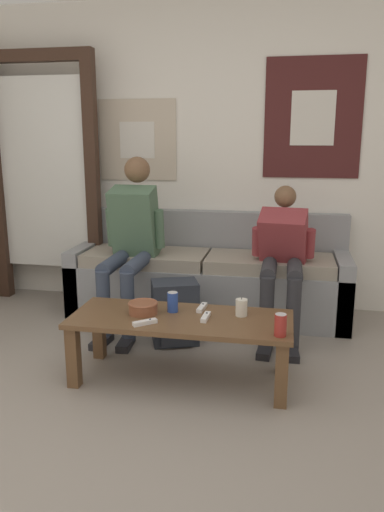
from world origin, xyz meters
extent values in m
plane|color=gray|center=(0.00, 0.00, 0.00)|extent=(18.00, 18.00, 0.00)
cube|color=white|center=(0.00, 2.40, 1.27)|extent=(10.00, 0.05, 2.55)
cube|color=beige|center=(-0.61, 2.37, 1.42)|extent=(0.69, 0.01, 0.68)
cube|color=silver|center=(-0.61, 2.36, 1.42)|extent=(0.31, 0.01, 0.31)
cube|color=#471E1E|center=(0.86, 2.37, 1.59)|extent=(0.77, 0.01, 0.95)
cube|color=silver|center=(0.86, 2.36, 1.59)|extent=(0.35, 0.01, 0.43)
cube|color=#382319|center=(-0.95, 2.18, 1.02)|extent=(0.10, 0.10, 2.05)
cube|color=#382319|center=(-1.40, 2.18, 2.10)|extent=(1.00, 0.10, 0.10)
cube|color=silver|center=(-1.40, 2.20, 1.13)|extent=(0.82, 0.02, 1.64)
cube|color=gray|center=(0.07, 2.31, 0.41)|extent=(2.26, 0.13, 0.83)
cube|color=gray|center=(0.07, 1.98, 0.21)|extent=(2.26, 0.54, 0.43)
cube|color=gray|center=(-1.00, 1.98, 0.27)|extent=(0.12, 0.54, 0.55)
cube|color=gray|center=(1.14, 1.98, 0.27)|extent=(0.12, 0.54, 0.55)
cube|color=gray|center=(-0.43, 1.98, 0.48)|extent=(0.99, 0.50, 0.10)
cube|color=gray|center=(0.58, 1.98, 0.48)|extent=(0.99, 0.50, 0.10)
cube|color=brown|center=(0.10, 0.86, 0.39)|extent=(1.32, 0.52, 0.03)
cube|color=brown|center=(-0.50, 1.06, 0.19)|extent=(0.07, 0.07, 0.37)
cube|color=brown|center=(0.70, 1.06, 0.19)|extent=(0.07, 0.07, 0.37)
cube|color=brown|center=(-0.50, 0.65, 0.19)|extent=(0.07, 0.07, 0.37)
cube|color=brown|center=(0.70, 0.65, 0.19)|extent=(0.07, 0.07, 0.37)
cylinder|color=#384256|center=(-0.57, 1.54, 0.53)|extent=(0.11, 0.44, 0.11)
cylinder|color=#384256|center=(-0.57, 1.32, 0.28)|extent=(0.10, 0.10, 0.50)
cube|color=#232328|center=(-0.57, 1.25, 0.03)|extent=(0.11, 0.25, 0.05)
cylinder|color=#384256|center=(-0.39, 1.54, 0.53)|extent=(0.11, 0.44, 0.11)
cylinder|color=#384256|center=(-0.39, 1.32, 0.28)|extent=(0.10, 0.10, 0.50)
cube|color=#232328|center=(-0.39, 1.25, 0.03)|extent=(0.11, 0.25, 0.05)
cube|color=#4C6B51|center=(-0.48, 1.83, 0.79)|extent=(0.35, 0.35, 0.58)
sphere|color=brown|center=(-0.48, 1.92, 1.20)|extent=(0.20, 0.20, 0.20)
cylinder|color=#4C6B51|center=(-0.67, 1.83, 0.75)|extent=(0.08, 0.11, 0.31)
cylinder|color=#4C6B51|center=(-0.28, 1.83, 0.75)|extent=(0.08, 0.11, 0.31)
cylinder|color=#2D2D33|center=(0.58, 1.58, 0.53)|extent=(0.11, 0.37, 0.11)
cylinder|color=#2D2D33|center=(0.58, 1.39, 0.28)|extent=(0.10, 0.10, 0.50)
cube|color=#232328|center=(0.58, 1.32, 0.03)|extent=(0.11, 0.25, 0.05)
cylinder|color=#2D2D33|center=(0.76, 1.58, 0.53)|extent=(0.11, 0.37, 0.11)
cylinder|color=#2D2D33|center=(0.76, 1.39, 0.28)|extent=(0.10, 0.10, 0.50)
cube|color=#232328|center=(0.76, 1.32, 0.03)|extent=(0.11, 0.25, 0.05)
cube|color=maroon|center=(0.67, 1.85, 0.71)|extent=(0.39, 0.41, 0.46)
sphere|color=brown|center=(0.67, 1.98, 1.00)|extent=(0.17, 0.17, 0.17)
cylinder|color=maroon|center=(0.48, 1.86, 0.67)|extent=(0.08, 0.12, 0.23)
cylinder|color=maroon|center=(0.87, 1.86, 0.67)|extent=(0.08, 0.12, 0.23)
cube|color=#282D38|center=(-0.06, 1.41, 0.23)|extent=(0.38, 0.33, 0.45)
cube|color=#282D38|center=(-0.03, 1.31, 0.12)|extent=(0.24, 0.15, 0.20)
cylinder|color=brown|center=(-0.14, 0.88, 0.44)|extent=(0.18, 0.18, 0.07)
torus|color=brown|center=(-0.14, 0.88, 0.47)|extent=(0.18, 0.18, 0.02)
cylinder|color=silver|center=(0.45, 0.95, 0.45)|extent=(0.07, 0.07, 0.10)
cylinder|color=black|center=(0.45, 0.95, 0.51)|extent=(0.00, 0.00, 0.01)
cylinder|color=#28479E|center=(0.03, 0.94, 0.46)|extent=(0.07, 0.07, 0.12)
cylinder|color=silver|center=(0.03, 0.94, 0.53)|extent=(0.06, 0.06, 0.00)
cylinder|color=maroon|center=(0.68, 0.68, 0.46)|extent=(0.07, 0.07, 0.12)
cylinder|color=silver|center=(0.68, 0.68, 0.53)|extent=(0.06, 0.06, 0.00)
cube|color=white|center=(0.25, 0.85, 0.42)|extent=(0.04, 0.15, 0.02)
cylinder|color=#333842|center=(0.25, 0.89, 0.43)|extent=(0.01, 0.01, 0.00)
cube|color=white|center=(0.20, 1.01, 0.42)|extent=(0.05, 0.15, 0.02)
cylinder|color=#333842|center=(0.20, 1.04, 0.43)|extent=(0.01, 0.01, 0.00)
cube|color=white|center=(-0.08, 0.70, 0.42)|extent=(0.13, 0.12, 0.02)
cylinder|color=#333842|center=(-0.05, 0.72, 0.43)|extent=(0.01, 0.01, 0.00)
camera|label=1|loc=(0.70, -1.88, 1.45)|focal=35.00mm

